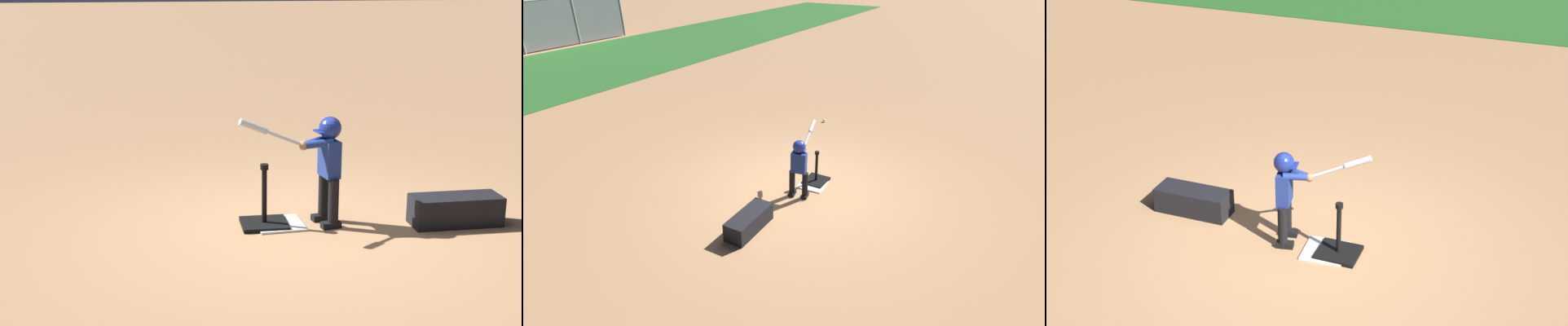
% 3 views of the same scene
% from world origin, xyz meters
% --- Properties ---
extents(ground_plane, '(90.00, 90.00, 0.00)m').
position_xyz_m(ground_plane, '(0.00, 0.00, 0.00)').
color(ground_plane, '#AD7F56').
extents(home_plate, '(0.47, 0.47, 0.02)m').
position_xyz_m(home_plate, '(0.17, -0.08, 0.01)').
color(home_plate, white).
rests_on(home_plate, ground_plane).
extents(batting_tee, '(0.43, 0.39, 0.60)m').
position_xyz_m(batting_tee, '(0.31, -0.08, 0.08)').
color(batting_tee, black).
rests_on(batting_tee, ground_plane).
extents(batter_child, '(0.97, 0.36, 1.07)m').
position_xyz_m(batter_child, '(-0.25, -0.04, 0.65)').
color(batter_child, black).
rests_on(batter_child, ground_plane).
extents(baseball, '(0.07, 0.07, 0.07)m').
position_xyz_m(baseball, '(3.04, 1.04, 0.04)').
color(baseball, white).
rests_on(baseball, ground_plane).
extents(bleachers_right_center, '(3.45, 2.43, 1.31)m').
position_xyz_m(bleachers_right_center, '(7.61, 16.73, 0.64)').
color(bleachers_right_center, '#93969E').
rests_on(bleachers_right_center, ground_plane).
extents(equipment_bag, '(0.84, 0.33, 0.28)m').
position_xyz_m(equipment_bag, '(-1.47, 0.14, 0.14)').
color(equipment_bag, black).
rests_on(equipment_bag, ground_plane).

